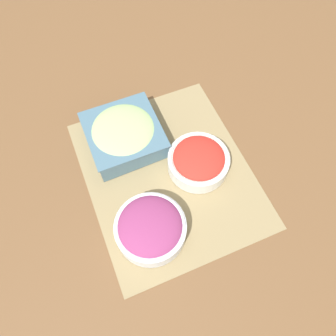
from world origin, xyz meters
name	(u,v)px	position (x,y,z in m)	size (l,w,h in m)	color
ground_plane	(168,174)	(0.00, 0.00, 0.00)	(3.00, 3.00, 0.00)	brown
placemat	(168,173)	(0.00, 0.00, 0.00)	(0.52, 0.43, 0.00)	#937F56
tomato_bowl	(199,160)	(0.01, 0.08, 0.04)	(0.16, 0.16, 0.07)	white
onion_bowl	(150,228)	(0.14, -0.10, 0.04)	(0.17, 0.17, 0.08)	silver
cucumber_bowl	(124,134)	(-0.14, -0.07, 0.04)	(0.20, 0.20, 0.07)	slate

